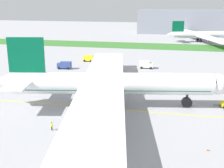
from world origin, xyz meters
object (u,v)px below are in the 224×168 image
ground_crew_wingwalker_starboard (52,125)px  service_truck_baggage_loader (64,65)px  service_truck_catering_van (146,64)px  parked_airliner_far_left (203,35)px  airliner_foreground (108,84)px  ground_crew_wingwalker_port (121,128)px  ground_crew_marshaller_front (117,94)px  traffic_cone_port_wing (208,149)px  service_truck_fuel_bowser (89,58)px

ground_crew_wingwalker_starboard → service_truck_baggage_loader: service_truck_baggage_loader is taller
service_truck_catering_van → parked_airliner_far_left: (26.01, 83.14, 2.80)m
service_truck_catering_van → airliner_foreground: bearing=-95.5°
ground_crew_wingwalker_port → service_truck_catering_van: size_ratio=0.31×
ground_crew_wingwalker_starboard → parked_airliner_far_left: parked_airliner_far_left is taller
ground_crew_wingwalker_starboard → service_truck_catering_van: (11.65, 59.05, 0.50)m
ground_crew_marshaller_front → parked_airliner_far_left: parked_airliner_far_left is taller
ground_crew_wingwalker_port → service_truck_catering_van: bearing=91.7°
service_truck_baggage_loader → ground_crew_marshaller_front: bearing=-47.8°
airliner_foreground → ground_crew_wingwalker_port: airliner_foreground is taller
service_truck_catering_van → traffic_cone_port_wing: bearing=-74.2°
airliner_foreground → service_truck_catering_van: (4.19, 43.48, -4.01)m
ground_crew_wingwalker_port → ground_crew_wingwalker_starboard: size_ratio=0.93×
service_truck_baggage_loader → service_truck_fuel_bowser: bearing=73.2°
ground_crew_marshaller_front → ground_crew_wingwalker_starboard: ground_crew_wingwalker_starboard is taller
ground_crew_wingwalker_port → airliner_foreground: bearing=113.0°
airliner_foreground → ground_crew_marshaller_front: size_ratio=55.26×
ground_crew_wingwalker_port → ground_crew_marshaller_front: bearing=103.7°
service_truck_fuel_bowser → service_truck_catering_van: 25.94m
ground_crew_marshaller_front → service_truck_fuel_bowser: size_ratio=0.36×
airliner_foreground → service_truck_fuel_bowser: size_ratio=20.05×
service_truck_baggage_loader → service_truck_catering_van: bearing=14.4°
airliner_foreground → service_truck_baggage_loader: bearing=125.0°
traffic_cone_port_wing → ground_crew_wingwalker_port: bearing=166.9°
ground_crew_wingwalker_starboard → service_truck_fuel_bowser: 68.18m
ground_crew_wingwalker_starboard → ground_crew_wingwalker_port: bearing=7.9°
airliner_foreground → service_truck_catering_van: 43.87m
traffic_cone_port_wing → service_truck_catering_van: 63.24m
airliner_foreground → ground_crew_wingwalker_starboard: size_ratio=51.77×
parked_airliner_far_left → traffic_cone_port_wing: bearing=-93.5°
ground_crew_marshaller_front → traffic_cone_port_wing: size_ratio=2.79×
airliner_foreground → ground_crew_wingwalker_port: size_ratio=55.46×
airliner_foreground → service_truck_baggage_loader: airliner_foreground is taller
airliner_foreground → ground_crew_marshaller_front: (0.67, 7.44, -4.58)m
ground_crew_wingwalker_port → service_truck_baggage_loader: bearing=122.0°
service_truck_fuel_bowser → ground_crew_wingwalker_port: bearing=-67.9°
ground_crew_wingwalker_starboard → airliner_foreground: bearing=64.4°
service_truck_catering_van → ground_crew_wingwalker_port: bearing=-88.3°
airliner_foreground → traffic_cone_port_wing: airliner_foreground is taller
ground_crew_wingwalker_starboard → parked_airliner_far_left: bearing=75.2°
service_truck_fuel_bowser → parked_airliner_far_left: parked_airliner_far_left is taller
traffic_cone_port_wing → service_truck_baggage_loader: bearing=131.1°
service_truck_baggage_loader → parked_airliner_far_left: bearing=58.6°
service_truck_fuel_bowser → ground_crew_wingwalker_starboard: bearing=-79.0°
ground_crew_marshaller_front → parked_airliner_far_left: bearing=76.1°
airliner_foreground → service_truck_fuel_bowser: (-20.53, 51.35, -4.12)m
airliner_foreground → ground_crew_wingwalker_starboard: airliner_foreground is taller
service_truck_baggage_loader → traffic_cone_port_wing: bearing=-48.9°
service_truck_fuel_bowser → service_truck_catering_van: size_ratio=0.85×
service_truck_baggage_loader → ground_crew_wingwalker_port: bearing=-58.0°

